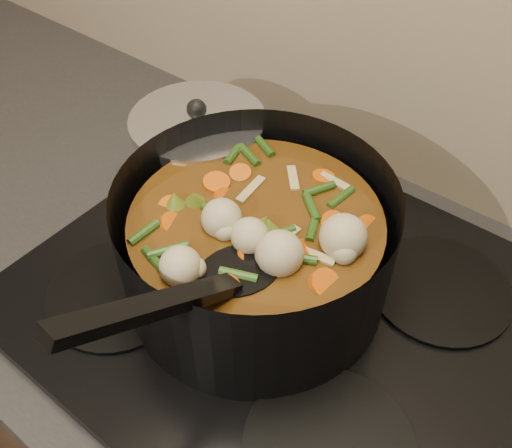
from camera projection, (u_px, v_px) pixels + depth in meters
The scene contains 4 objects.
counter at pixel (272, 448), 1.07m from camera, with size 2.64×0.64×0.91m.
stovetop at pixel (279, 296), 0.74m from camera, with size 0.62×0.54×0.03m.
stockpot at pixel (256, 247), 0.68m from camera, with size 0.40×0.48×0.24m.
saucepan at pixel (200, 154), 0.82m from camera, with size 0.19×0.19×0.16m.
Camera 1 is at (0.25, 1.56, 1.51)m, focal length 40.00 mm.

